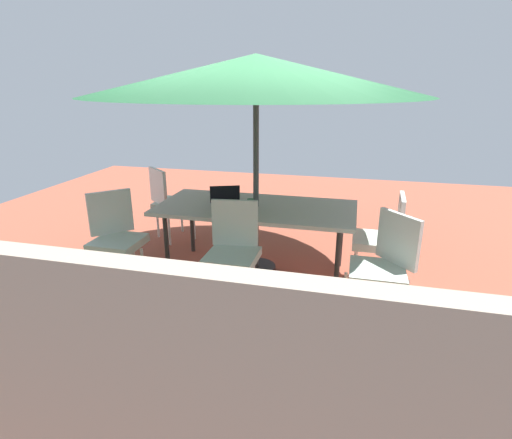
% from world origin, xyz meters
% --- Properties ---
extents(ground_plane, '(10.00, 10.00, 0.02)m').
position_xyz_m(ground_plane, '(0.00, 0.00, -0.01)').
color(ground_plane, '#9E4C38').
extents(hedge_row, '(6.30, 0.61, 1.00)m').
position_xyz_m(hedge_row, '(0.00, 2.52, 0.50)').
color(hedge_row, '#235628').
rests_on(hedge_row, ground_plane).
extents(dining_table, '(2.11, 1.00, 0.76)m').
position_xyz_m(dining_table, '(0.00, 0.00, 0.71)').
color(dining_table, silver).
rests_on(dining_table, ground_plane).
extents(patio_umbrella, '(3.33, 3.33, 2.28)m').
position_xyz_m(patio_umbrella, '(0.00, 0.00, 2.08)').
color(patio_umbrella, '#4C4C4C').
rests_on(patio_umbrella, ground_plane).
extents(chair_west, '(0.47, 0.46, 0.98)m').
position_xyz_m(chair_west, '(-1.32, 0.03, 0.55)').
color(chair_west, silver).
rests_on(chair_west, ground_plane).
extents(chair_north, '(0.48, 0.49, 0.98)m').
position_xyz_m(chair_north, '(0.05, 0.71, 0.55)').
color(chair_north, silver).
rests_on(chair_north, ground_plane).
extents(chair_southeast, '(0.58, 0.58, 0.98)m').
position_xyz_m(chair_southeast, '(1.34, -0.67, 0.55)').
color(chair_southeast, silver).
rests_on(chair_southeast, ground_plane).
extents(chair_northwest, '(0.59, 0.59, 0.98)m').
position_xyz_m(chair_northwest, '(-1.30, 0.72, 0.55)').
color(chair_northwest, silver).
rests_on(chair_northwest, ground_plane).
extents(chair_northeast, '(0.59, 0.59, 0.98)m').
position_xyz_m(chair_northeast, '(1.30, 0.66, 0.55)').
color(chair_northeast, silver).
rests_on(chair_northeast, ground_plane).
extents(laptop, '(0.39, 0.35, 0.21)m').
position_xyz_m(laptop, '(0.36, -0.04, 0.81)').
color(laptop, '#B7B7BC').
rests_on(laptop, dining_table).
extents(cup, '(0.07, 0.07, 0.08)m').
position_xyz_m(cup, '(0.05, 0.03, 0.80)').
color(cup, '#286B33').
rests_on(cup, dining_table).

